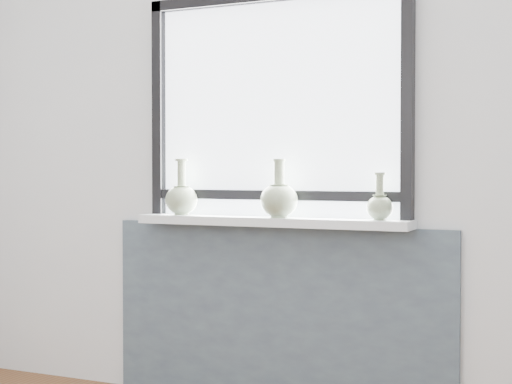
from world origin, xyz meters
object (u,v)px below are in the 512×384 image
at_px(windowsill, 270,221).
at_px(vase_a, 181,198).
at_px(vase_c, 380,205).
at_px(vase_b, 279,198).

height_order(windowsill, vase_a, vase_a).
distance_m(vase_a, vase_c, 0.99).
distance_m(vase_a, vase_b, 0.52).
relative_size(windowsill, vase_c, 6.37).
bearing_deg(windowsill, vase_b, -26.85).
xyz_separation_m(windowsill, vase_b, (0.05, -0.03, 0.11)).
bearing_deg(vase_c, windowsill, 179.71).
height_order(vase_b, vase_c, vase_b).
bearing_deg(vase_c, vase_a, -179.88).
relative_size(vase_a, vase_c, 1.31).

